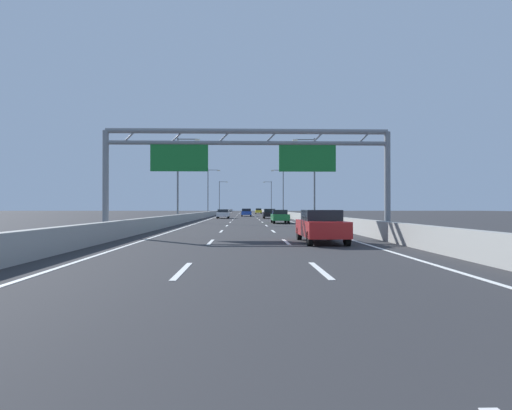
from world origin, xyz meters
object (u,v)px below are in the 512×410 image
object	(u,v)px
red_car	(321,226)
black_car	(269,214)
yellow_car	(258,211)
streetlamp_right_far	(282,189)
streetlamp_right_distant	(271,195)
sign_gantry	(247,154)
streetlamp_left_far	(209,189)
green_car	(280,216)
streetlamp_left_mid	(180,174)
blue_car	(246,212)
streetlamp_left_distant	(220,195)
white_car	(223,214)
streetlamp_right_mid	(312,175)

from	to	relation	value
red_car	black_car	bearing A→B (deg)	89.86
yellow_car	black_car	xyz separation A→B (m)	(-0.01, -49.25, 0.01)
streetlamp_right_far	streetlamp_right_distant	world-z (taller)	same
red_car	yellow_car	distance (m)	92.67
sign_gantry	streetlamp_right_far	size ratio (longest dim) A/B	1.80
sign_gantry	streetlamp_left_far	world-z (taller)	streetlamp_left_far
streetlamp_right_far	green_car	bearing A→B (deg)	-95.47
streetlamp_right_distant	black_car	bearing A→B (deg)	-93.75
streetlamp_left_mid	blue_car	size ratio (longest dim) A/B	2.08
streetlamp_left_mid	green_car	size ratio (longest dim) A/B	2.21
streetlamp_left_distant	green_car	bearing A→B (deg)	-82.08
streetlamp_left_far	yellow_car	world-z (taller)	streetlamp_left_far
streetlamp_right_far	black_car	xyz separation A→B (m)	(-3.95, -22.16, -4.63)
streetlamp_right_far	sign_gantry	bearing A→B (deg)	-97.11
black_car	sign_gantry	bearing A→B (deg)	-95.34
sign_gantry	streetlamp_left_distant	bearing A→B (deg)	94.30
streetlamp_left_distant	red_car	size ratio (longest dim) A/B	2.07
streetlamp_left_distant	white_car	bearing A→B (deg)	-86.17
streetlamp_left_mid	streetlamp_left_far	world-z (taller)	same
streetlamp_left_far	black_car	xyz separation A→B (m)	(10.98, -22.16, -4.63)
green_car	black_car	xyz separation A→B (m)	(-0.04, 18.75, 0.02)
sign_gantry	streetlamp_left_far	xyz separation A→B (m)	(-7.41, 60.31, 0.56)
black_car	blue_car	size ratio (longest dim) A/B	0.95
green_car	black_car	bearing A→B (deg)	90.11
black_car	blue_car	bearing A→B (deg)	101.96
streetlamp_left_distant	streetlamp_left_mid	bearing A→B (deg)	-90.00
red_car	blue_car	size ratio (longest dim) A/B	1.00
streetlamp_left_far	sign_gantry	bearing A→B (deg)	-83.00
sign_gantry	black_car	world-z (taller)	sign_gantry
streetlamp_right_mid	red_car	world-z (taller)	streetlamp_right_mid
streetlamp_right_distant	white_car	bearing A→B (deg)	-100.52
red_car	black_car	xyz separation A→B (m)	(0.10, 43.42, -0.03)
white_car	green_car	bearing A→B (deg)	-70.59
streetlamp_left_far	red_car	world-z (taller)	streetlamp_left_far
streetlamp_left_distant	blue_car	xyz separation A→B (m)	(7.59, -44.38, -4.64)
white_car	black_car	xyz separation A→B (m)	(7.02, -1.29, 0.03)
streetlamp_right_far	red_car	size ratio (longest dim) A/B	2.07
streetlamp_left_distant	black_car	distance (m)	61.56
white_car	yellow_car	world-z (taller)	yellow_car
green_car	white_car	world-z (taller)	green_car
blue_car	streetlamp_right_distant	bearing A→B (deg)	80.60
streetlamp_right_far	black_car	size ratio (longest dim) A/B	2.18
streetlamp_left_far	white_car	bearing A→B (deg)	-79.27
streetlamp_right_far	yellow_car	distance (m)	27.77
streetlamp_right_mid	streetlamp_right_distant	size ratio (longest dim) A/B	1.00
streetlamp_left_distant	green_car	world-z (taller)	streetlamp_left_distant
streetlamp_left_mid	streetlamp_right_mid	size ratio (longest dim) A/B	1.00
sign_gantry	streetlamp_left_mid	xyz separation A→B (m)	(-7.41, 22.07, 0.56)
streetlamp_left_mid	yellow_car	size ratio (longest dim) A/B	2.28
streetlamp_left_far	streetlamp_left_mid	bearing A→B (deg)	-90.00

